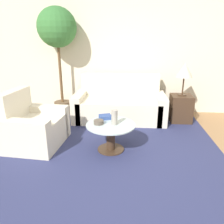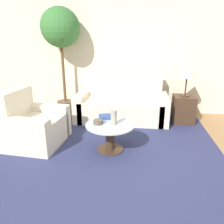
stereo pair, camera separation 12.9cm
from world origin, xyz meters
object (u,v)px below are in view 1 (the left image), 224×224
object	(u,v)px
vase	(114,117)
armchair	(32,128)
sofa_main	(120,105)
coffee_table	(111,134)
bowl	(99,122)
table_lamp	(185,71)
potted_plant	(57,34)
book_stack	(105,117)

from	to	relation	value
vase	armchair	bearing A→B (deg)	175.69
sofa_main	coffee_table	size ratio (longest dim) A/B	2.52
bowl	vase	bearing A→B (deg)	0.95
armchair	vase	world-z (taller)	armchair
armchair	table_lamp	size ratio (longest dim) A/B	1.53
sofa_main	coffee_table	xyz separation A→B (m)	(-0.07, -1.46, -0.02)
coffee_table	potted_plant	size ratio (longest dim) A/B	0.33
armchair	coffee_table	xyz separation A→B (m)	(1.31, -0.10, -0.01)
sofa_main	vase	world-z (taller)	sofa_main
armchair	vase	xyz separation A→B (m)	(1.36, -0.10, 0.26)
sofa_main	book_stack	distance (m)	1.25
sofa_main	table_lamp	world-z (taller)	table_lamp
sofa_main	vase	size ratio (longest dim) A/B	8.42
potted_plant	table_lamp	bearing A→B (deg)	-6.09
sofa_main	coffee_table	bearing A→B (deg)	-92.78
armchair	coffee_table	world-z (taller)	armchair
coffee_table	table_lamp	bearing A→B (deg)	45.44
armchair	bowl	xyz separation A→B (m)	(1.12, -0.11, 0.18)
armchair	potted_plant	world-z (taller)	potted_plant
book_stack	table_lamp	bearing A→B (deg)	17.32
armchair	potted_plant	bearing A→B (deg)	3.17
sofa_main	book_stack	xyz separation A→B (m)	(-0.18, -1.22, 0.17)
bowl	book_stack	distance (m)	0.25
bowl	book_stack	xyz separation A→B (m)	(0.08, 0.24, -0.00)
potted_plant	bowl	xyz separation A→B (m)	(1.07, -1.67, -1.30)
armchair	book_stack	xyz separation A→B (m)	(1.20, 0.13, 0.17)
coffee_table	table_lamp	size ratio (longest dim) A/B	1.16
coffee_table	book_stack	xyz separation A→B (m)	(-0.11, 0.24, 0.19)
sofa_main	coffee_table	world-z (taller)	sofa_main
vase	sofa_main	bearing A→B (deg)	89.42
coffee_table	table_lamp	xyz separation A→B (m)	(1.36, 1.38, 0.78)
coffee_table	vase	distance (m)	0.27
vase	bowl	xyz separation A→B (m)	(-0.24, -0.00, -0.08)
vase	book_stack	world-z (taller)	vase
book_stack	vase	bearing A→B (deg)	-76.07
vase	book_stack	xyz separation A→B (m)	(-0.16, 0.24, -0.08)
sofa_main	bowl	xyz separation A→B (m)	(-0.26, -1.46, 0.17)
table_lamp	book_stack	distance (m)	1.96
table_lamp	vase	world-z (taller)	table_lamp
bowl	book_stack	bearing A→B (deg)	72.17
sofa_main	table_lamp	xyz separation A→B (m)	(1.29, -0.07, 0.77)
coffee_table	potted_plant	distance (m)	2.56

